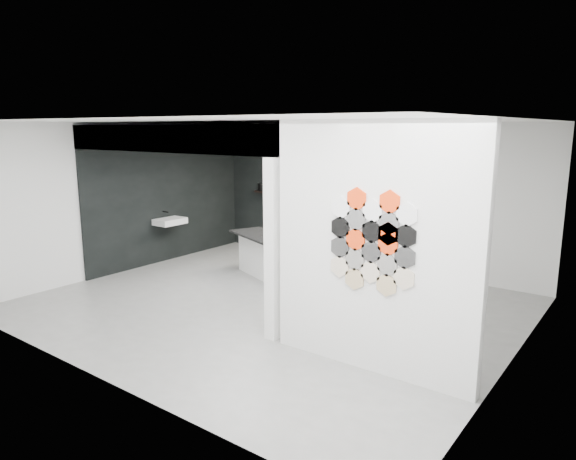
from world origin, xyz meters
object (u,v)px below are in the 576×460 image
at_px(partition_panel, 373,249).
at_px(kettle, 346,194).
at_px(glass_bowl, 369,198).
at_px(stockpot, 262,187).
at_px(bottle_dark, 310,192).
at_px(utensil_cup, 276,190).
at_px(glass_vase, 369,197).
at_px(wall_basin, 170,221).
at_px(kitchen_island, 266,255).

relative_size(partition_panel, kettle, 13.55).
xyz_separation_m(kettle, glass_bowl, (0.52, 0.00, -0.03)).
xyz_separation_m(stockpot, bottle_dark, (1.30, 0.00, -0.00)).
bearing_deg(bottle_dark, utensil_cup, 180.00).
xyz_separation_m(stockpot, glass_vase, (2.67, 0.00, -0.01)).
xyz_separation_m(wall_basin, bottle_dark, (2.02, 2.07, 0.55)).
bearing_deg(glass_bowl, glass_vase, 0.00).
bearing_deg(utensil_cup, glass_bowl, 0.00).
relative_size(glass_bowl, glass_vase, 1.08).
distance_m(kettle, glass_vase, 0.52).
bearing_deg(bottle_dark, kitchen_island, -84.82).
height_order(kitchen_island, glass_bowl, glass_bowl).
bearing_deg(partition_panel, utensil_cup, 138.50).
bearing_deg(partition_panel, glass_vase, 118.23).
distance_m(partition_panel, glass_bowl, 4.39).
distance_m(partition_panel, utensil_cup, 5.83).
relative_size(stockpot, kettle, 0.96).
relative_size(wall_basin, glass_bowl, 3.89).
height_order(stockpot, utensil_cup, stockpot).
relative_size(kitchen_island, glass_vase, 11.39).
bearing_deg(kitchen_island, utensil_cup, 144.69).
height_order(stockpot, glass_bowl, stockpot).
distance_m(glass_vase, utensil_cup, 2.29).
height_order(wall_basin, glass_bowl, glass_bowl).
height_order(wall_basin, bottle_dark, bottle_dark).
bearing_deg(glass_bowl, bottle_dark, 180.00).
xyz_separation_m(glass_bowl, bottle_dark, (-1.37, 0.00, 0.02)).
bearing_deg(utensil_cup, kettle, 0.00).
xyz_separation_m(partition_panel, wall_basin, (-5.46, 1.80, -0.55)).
bearing_deg(partition_panel, glass_bowl, 118.23).
xyz_separation_m(kitchen_island, bottle_dark, (-0.15, 1.68, 1.00)).
bearing_deg(partition_panel, wall_basin, 161.77).
height_order(glass_bowl, utensil_cup, glass_bowl).
relative_size(stockpot, bottle_dark, 1.25).
bearing_deg(wall_basin, glass_bowl, 31.35).
bearing_deg(wall_basin, glass_vase, 31.35).
xyz_separation_m(wall_basin, stockpot, (0.72, 2.07, 0.55)).
height_order(kettle, utensil_cup, kettle).
xyz_separation_m(bottle_dark, utensil_cup, (-0.92, 0.00, -0.03)).
relative_size(wall_basin, utensil_cup, 6.14).
bearing_deg(kitchen_island, wall_basin, -147.85).
relative_size(partition_panel, glass_vase, 19.71).
bearing_deg(wall_basin, stockpot, 70.85).
bearing_deg(stockpot, glass_vase, 0.00).
relative_size(partition_panel, wall_basin, 4.67).
xyz_separation_m(partition_panel, kettle, (-2.60, 3.87, 0.01)).
distance_m(kettle, utensil_cup, 1.77).
bearing_deg(glass_bowl, partition_panel, -61.77).
bearing_deg(wall_basin, utensil_cup, 62.04).
height_order(wall_basin, glass_vase, glass_vase).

